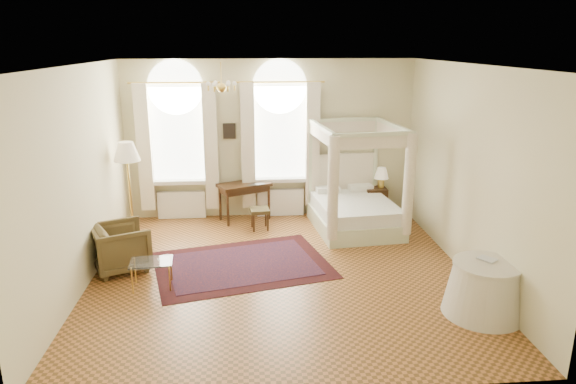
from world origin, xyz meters
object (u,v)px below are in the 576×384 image
armchair (121,247)px  side_table (484,289)px  canopy_bed (355,206)px  writing_desk (244,189)px  stool (260,212)px  floor_lamp (127,157)px  coffee_table (151,264)px  nightstand (375,202)px

armchair → side_table: (5.29, -1.89, -0.02)m
canopy_bed → armchair: (-4.22, -1.56, -0.09)m
writing_desk → stool: bearing=-63.8°
armchair → side_table: bearing=-134.3°
stool → armchair: 2.88m
floor_lamp → coffee_table: bearing=-71.4°
writing_desk → coffee_table: (-1.41, -3.03, -0.29)m
stool → armchair: bearing=-143.6°
writing_desk → canopy_bed: bearing=-19.1°
canopy_bed → nightstand: (0.61, 0.76, -0.16)m
writing_desk → side_table: size_ratio=1.08×
canopy_bed → side_table: canopy_bed is taller
canopy_bed → nightstand: size_ratio=3.35×
coffee_table → floor_lamp: bearing=108.6°
canopy_bed → floor_lamp: canopy_bed is taller
coffee_table → side_table: 4.83m
writing_desk → stool: writing_desk is taller
side_table → floor_lamp: bearing=148.5°
stool → writing_desk: bearing=116.2°
canopy_bed → coffee_table: (-3.61, -2.27, -0.09)m
nightstand → floor_lamp: size_ratio=0.34×
nightstand → floor_lamp: 5.18m
side_table → stool: bearing=129.6°
nightstand → writing_desk: (-2.80, -0.00, 0.36)m
nightstand → armchair: size_ratio=0.74×
side_table → nightstand: bearing=96.3°
stool → coffee_table: stool is taller
nightstand → armchair: bearing=-154.3°
canopy_bed → armchair: canopy_bed is taller
canopy_bed → coffee_table: bearing=-147.8°
nightstand → stool: (-2.50, -0.61, 0.04)m
armchair → coffee_table: (0.61, -0.71, -0.00)m
coffee_table → floor_lamp: floor_lamp is taller
stool → floor_lamp: (-2.43, -0.29, 1.24)m
writing_desk → side_table: bearing=-52.1°
canopy_bed → side_table: bearing=-72.7°
writing_desk → armchair: writing_desk is taller
stool → floor_lamp: size_ratio=0.23×
coffee_table → armchair: bearing=130.6°
stool → coffee_table: (-1.71, -2.42, 0.03)m
writing_desk → floor_lamp: floor_lamp is taller
coffee_table → floor_lamp: 2.55m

